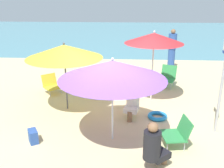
# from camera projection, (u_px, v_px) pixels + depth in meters

# --- Properties ---
(ground_plane) EXTENTS (40.00, 40.00, 0.00)m
(ground_plane) POSITION_uv_depth(u_px,v_px,m) (116.00, 124.00, 6.34)
(ground_plane) COLOR beige
(sea_water) EXTENTS (40.00, 16.00, 0.01)m
(sea_water) POSITION_uv_depth(u_px,v_px,m) (124.00, 34.00, 19.97)
(sea_water) COLOR #5693A3
(sea_water) RESTS_ON ground_plane
(umbrella_purple) EXTENTS (2.19, 2.19, 1.82)m
(umbrella_purple) POSITION_uv_depth(u_px,v_px,m) (113.00, 70.00, 5.20)
(umbrella_purple) COLOR silver
(umbrella_purple) RESTS_ON ground_plane
(umbrella_yellow) EXTENTS (1.99, 1.99, 1.82)m
(umbrella_yellow) POSITION_uv_depth(u_px,v_px,m) (64.00, 51.00, 6.68)
(umbrella_yellow) COLOR #4C4C51
(umbrella_yellow) RESTS_ON ground_plane
(umbrella_red) EXTENTS (1.64, 1.64, 2.04)m
(umbrella_red) POSITION_uv_depth(u_px,v_px,m) (154.00, 38.00, 7.17)
(umbrella_red) COLOR silver
(umbrella_red) RESTS_ON ground_plane
(beach_chair_a) EXTENTS (0.71, 0.71, 0.65)m
(beach_chair_a) POSITION_uv_depth(u_px,v_px,m) (96.00, 83.00, 8.19)
(beach_chair_a) COLOR teal
(beach_chair_a) RESTS_ON ground_plane
(beach_chair_b) EXTENTS (0.60, 0.60, 0.61)m
(beach_chair_b) POSITION_uv_depth(u_px,v_px,m) (178.00, 132.00, 5.34)
(beach_chair_b) COLOR #33934C
(beach_chair_b) RESTS_ON ground_plane
(beach_chair_c) EXTENTS (0.68, 0.73, 0.69)m
(beach_chair_c) POSITION_uv_depth(u_px,v_px,m) (168.00, 76.00, 8.80)
(beach_chair_c) COLOR #33934C
(beach_chair_c) RESTS_ON ground_plane
(beach_chair_d) EXTENTS (0.72, 0.73, 0.57)m
(beach_chair_d) POSITION_uv_depth(u_px,v_px,m) (51.00, 84.00, 8.25)
(beach_chair_d) COLOR gold
(beach_chair_d) RESTS_ON ground_plane
(person_a) EXTENTS (0.53, 0.50, 0.96)m
(person_a) POSITION_uv_depth(u_px,v_px,m) (154.00, 146.00, 4.57)
(person_a) COLOR black
(person_a) RESTS_ON ground_plane
(person_b) EXTENTS (0.41, 0.56, 0.99)m
(person_b) POSITION_uv_depth(u_px,v_px,m) (133.00, 98.00, 6.58)
(person_b) COLOR silver
(person_b) RESTS_ON ground_plane
(person_c) EXTENTS (0.33, 0.33, 1.64)m
(person_c) POSITION_uv_depth(u_px,v_px,m) (172.00, 49.00, 10.61)
(person_c) COLOR #2D519E
(person_c) RESTS_ON ground_plane
(warning_sign) EXTENTS (0.06, 0.48, 2.21)m
(warning_sign) POSITION_uv_depth(u_px,v_px,m) (224.00, 72.00, 5.55)
(warning_sign) COLOR #ADADB2
(warning_sign) RESTS_ON ground_plane
(swim_ring) EXTENTS (0.50, 0.50, 0.10)m
(swim_ring) POSITION_uv_depth(u_px,v_px,m) (157.00, 116.00, 6.64)
(swim_ring) COLOR #238CD8
(swim_ring) RESTS_ON ground_plane
(beach_bag) EXTENTS (0.28, 0.32, 0.28)m
(beach_bag) POSITION_uv_depth(u_px,v_px,m) (33.00, 136.00, 5.54)
(beach_bag) COLOR #2D519E
(beach_bag) RESTS_ON ground_plane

